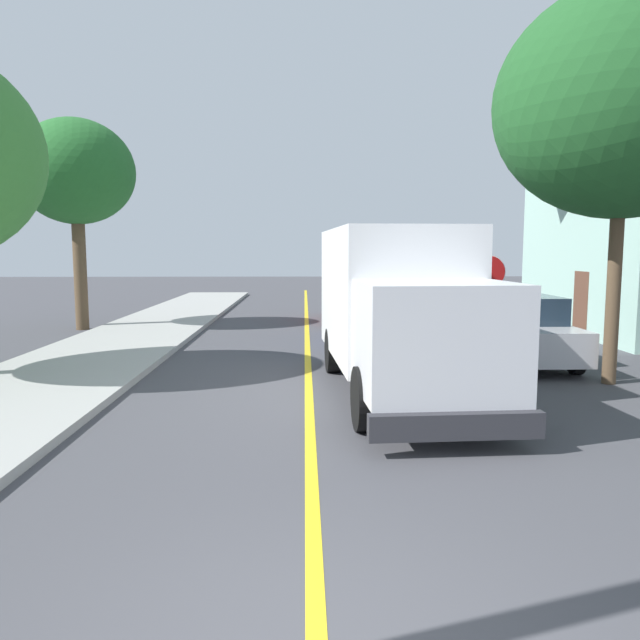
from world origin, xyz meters
name	(u,v)px	position (x,y,z in m)	size (l,w,h in m)	color
centre_line_yellow	(308,369)	(0.00, 10.00, 0.00)	(0.16, 56.00, 0.01)	gold
box_truck	(398,302)	(1.73, 7.76, 1.77)	(2.82, 7.31, 3.20)	white
parked_car_near	(367,315)	(1.84, 14.60, 0.79)	(2.00, 4.48, 1.67)	#2D4793
parked_car_mid	(349,300)	(1.70, 20.21, 0.79)	(1.98, 4.47, 1.67)	maroon
parked_van_across	(520,331)	(5.20, 10.64, 0.79)	(1.80, 4.40, 1.67)	#B7B7BC
stop_sign	(489,288)	(4.36, 10.53, 1.86)	(0.80, 0.10, 2.65)	gray
street_tree_far_side	(624,103)	(6.27, 8.33, 5.67)	(5.08, 5.08, 7.97)	brown
street_tree_down_block	(76,173)	(-7.87, 17.38, 5.38)	(3.96, 3.96, 7.21)	brown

